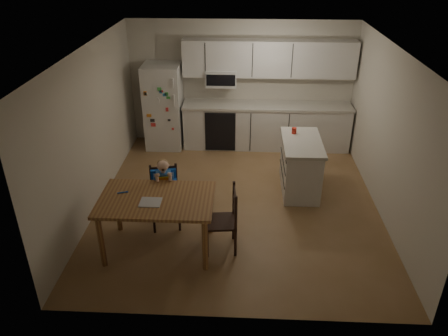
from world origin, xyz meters
name	(u,v)px	position (x,y,z in m)	size (l,w,h in m)	color
room	(239,120)	(0.00, 0.48, 1.25)	(4.52, 5.01, 2.51)	brown
refrigerator	(164,107)	(-1.55, 2.15, 0.85)	(0.72, 0.70, 1.70)	silver
kitchen_run	(265,105)	(0.50, 2.24, 0.88)	(3.37, 0.62, 2.15)	silver
kitchen_island	(300,165)	(1.05, 0.47, 0.45)	(0.64, 1.22, 0.90)	silver
red_cup	(294,131)	(0.93, 0.79, 0.95)	(0.08, 0.08, 0.10)	red
dining_table	(157,205)	(-1.06, -1.27, 0.71)	(1.52, 0.98, 0.82)	brown
napkin	(151,202)	(-1.11, -1.38, 0.82)	(0.28, 0.24, 0.01)	#B4B4B9
toddler_spoon	(122,193)	(-1.55, -1.16, 0.82)	(0.02, 0.02, 0.12)	blue
chair_booster	(164,185)	(-1.07, -0.66, 0.66)	(0.48, 0.48, 1.09)	black
chair_side	(228,215)	(-0.11, -1.21, 0.54)	(0.46, 0.46, 0.95)	black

